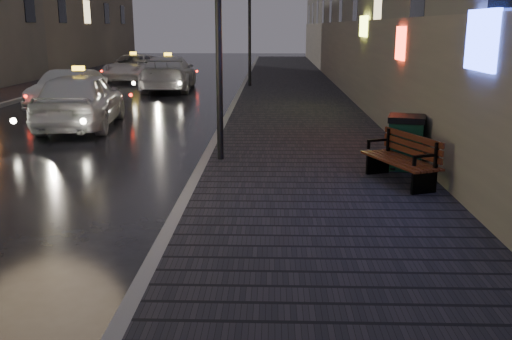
{
  "coord_description": "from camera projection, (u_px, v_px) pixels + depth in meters",
  "views": [
    {
      "loc": [
        3.0,
        -6.27,
        3.0
      ],
      "look_at": [
        2.75,
        2.24,
        0.85
      ],
      "focal_mm": 40.0,
      "sensor_mm": 36.0,
      "label": 1
    }
  ],
  "objects": [
    {
      "name": "ground",
      "position": [
        24.0,
        281.0,
        6.9
      ],
      "size": [
        120.0,
        120.0,
        0.0
      ],
      "primitive_type": "plane",
      "color": "black",
      "rests_on": "ground"
    },
    {
      "name": "sidewalk_far",
      "position": [
        31.0,
        89.0,
        27.49
      ],
      "size": [
        2.4,
        58.0,
        0.15
      ],
      "primitive_type": "cube",
      "color": "black",
      "rests_on": "ground"
    },
    {
      "name": "lamp_near",
      "position": [
        218.0,
        2.0,
        11.81
      ],
      "size": [
        0.36,
        0.36,
        5.28
      ],
      "color": "black",
      "rests_on": "sidewalk"
    },
    {
      "name": "lamp_far",
      "position": [
        250.0,
        16.0,
        27.31
      ],
      "size": [
        0.36,
        0.36,
        5.28
      ],
      "color": "black",
      "rests_on": "sidewalk"
    },
    {
      "name": "trash_bin",
      "position": [
        406.0,
        142.0,
        11.64
      ],
      "size": [
        0.88,
        0.88,
        1.1
      ],
      "rotation": [
        0.0,
        0.0,
        -0.26
      ],
      "color": "black",
      "rests_on": "sidewalk"
    },
    {
      "name": "curb",
      "position": [
        242.0,
        89.0,
        27.19
      ],
      "size": [
        0.2,
        58.0,
        0.15
      ],
      "primitive_type": "cube",
      "color": "slate",
      "rests_on": "ground"
    },
    {
      "name": "curb_far",
      "position": [
        57.0,
        89.0,
        27.45
      ],
      "size": [
        0.2,
        58.0,
        0.15
      ],
      "primitive_type": "cube",
      "color": "slate",
      "rests_on": "ground"
    },
    {
      "name": "bench",
      "position": [
        403.0,
        159.0,
        10.6
      ],
      "size": [
        1.25,
        1.89,
        0.92
      ],
      "rotation": [
        0.0,
        0.0,
        0.39
      ],
      "color": "black",
      "rests_on": "sidewalk"
    },
    {
      "name": "taxi_near",
      "position": [
        81.0,
        99.0,
        17.17
      ],
      "size": [
        2.52,
        5.21,
        1.72
      ],
      "primitive_type": "imported",
      "rotation": [
        0.0,
        0.0,
        3.24
      ],
      "color": "silver",
      "rests_on": "ground"
    },
    {
      "name": "car_left_mid",
      "position": [
        68.0,
        89.0,
        21.34
      ],
      "size": [
        1.87,
        4.38,
        1.4
      ],
      "primitive_type": "imported",
      "rotation": [
        0.0,
        0.0,
        -0.09
      ],
      "color": "#9B9CA3",
      "rests_on": "ground"
    },
    {
      "name": "taxi_mid",
      "position": [
        169.0,
        73.0,
        27.26
      ],
      "size": [
        2.63,
        5.79,
        1.65
      ],
      "primitive_type": "imported",
      "rotation": [
        0.0,
        0.0,
        3.2
      ],
      "color": "#BBBAC1",
      "rests_on": "ground"
    },
    {
      "name": "sidewalk",
      "position": [
        292.0,
        90.0,
        27.12
      ],
      "size": [
        4.6,
        58.0,
        0.15
      ],
      "primitive_type": "cube",
      "color": "black",
      "rests_on": "ground"
    },
    {
      "name": "taxi_far",
      "position": [
        134.0,
        67.0,
        32.59
      ],
      "size": [
        2.85,
        5.41,
        1.45
      ],
      "primitive_type": "imported",
      "rotation": [
        0.0,
        0.0,
        -0.09
      ],
      "color": "silver",
      "rests_on": "ground"
    }
  ]
}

